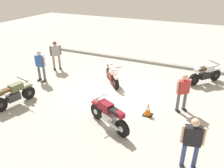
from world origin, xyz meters
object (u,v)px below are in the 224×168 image
Objects in this scene: person_in_blue_shirt at (40,64)px; person_in_black_shirt at (192,141)px; motorcycle_silver_cruiser at (205,74)px; person_in_red_shirt at (183,91)px; motorcycle_cream_vintage at (112,74)px; person_in_gray_shirt at (56,54)px; motorcycle_maroon_cruiser at (109,115)px; motorcycle_olive_vintage at (14,95)px; traffic_cone at (148,110)px.

person_in_black_shirt is at bearing 66.65° from person_in_blue_shirt.
person_in_black_shirt is 8.50m from person_in_blue_shirt.
motorcycle_silver_cruiser is 3.35m from person_in_red_shirt.
person_in_black_shirt is 1.01× the size of person_in_blue_shirt.
motorcycle_cream_vintage is 3.89m from person_in_gray_shirt.
motorcycle_maroon_cruiser is (-2.89, -5.55, 0.00)m from motorcycle_silver_cruiser.
person_in_blue_shirt is at bearing 154.80° from motorcycle_silver_cruiser.
motorcycle_cream_vintage is 0.95× the size of person_in_black_shirt.
motorcycle_maroon_cruiser is 5.50m from person_in_blue_shirt.
motorcycle_silver_cruiser is 0.84× the size of motorcycle_olive_vintage.
motorcycle_maroon_cruiser is 6.60m from person_in_gray_shirt.
motorcycle_silver_cruiser is 0.99× the size of person_in_blue_shirt.
motorcycle_cream_vintage is 4.77m from motorcycle_olive_vintage.
person_in_red_shirt is at bearing -179.92° from person_in_black_shirt.
person_in_red_shirt is at bearing 87.84° from person_in_blue_shirt.
person_in_red_shirt is 0.99× the size of person_in_blue_shirt.
person_in_black_shirt is at bearing -137.65° from motorcycle_silver_cruiser.
motorcycle_maroon_cruiser reaches higher than traffic_cone.
motorcycle_cream_vintage is 0.93× the size of person_in_gray_shirt.
motorcycle_olive_vintage is at bearing -77.57° from motorcycle_cream_vintage.
motorcycle_silver_cruiser and motorcycle_maroon_cruiser have the same top height.
person_in_black_shirt is at bearing 13.41° from person_in_gray_shirt.
person_in_red_shirt is at bearing 39.25° from traffic_cone.
person_in_black_shirt reaches higher than motorcycle_maroon_cruiser.
motorcycle_silver_cruiser is at bearing -39.07° from motorcycle_olive_vintage.
motorcycle_cream_vintage reaches higher than traffic_cone.
person_in_red_shirt is 0.97× the size of person_in_black_shirt.
person_in_blue_shirt is (-5.01, 2.21, 0.42)m from motorcycle_maroon_cruiser.
person_in_black_shirt is (4.42, -4.28, 0.47)m from motorcycle_cream_vintage.
person_in_red_shirt is at bearing -56.55° from motorcycle_olive_vintage.
person_in_red_shirt is 7.70m from person_in_gray_shirt.
person_in_gray_shirt is at bearing 24.78° from motorcycle_olive_vintage.
person_in_black_shirt is at bearing -49.23° from traffic_cone.
person_in_gray_shirt is at bearing 158.51° from traffic_cone.
motorcycle_cream_vintage is 0.82× the size of motorcycle_olive_vintage.
person_in_black_shirt is (0.72, -3.06, 0.03)m from person_in_red_shirt.
motorcycle_silver_cruiser is 0.95× the size of person_in_gray_shirt.
motorcycle_olive_vintage is (-2.91, -3.78, 0.00)m from motorcycle_cream_vintage.
person_in_black_shirt is 3.17× the size of traffic_cone.
motorcycle_silver_cruiser is 6.25m from motorcycle_maroon_cruiser.
motorcycle_olive_vintage is 1.17× the size of person_in_blue_shirt.
person_in_gray_shirt reaches higher than motorcycle_silver_cruiser.
motorcycle_cream_vintage is (-4.37, -2.04, -0.03)m from motorcycle_silver_cruiser.
motorcycle_maroon_cruiser is 1.14× the size of person_in_gray_shirt.
person_in_blue_shirt is at bearing -109.82° from motorcycle_cream_vintage.
person_in_blue_shirt is (-3.54, -1.29, 0.46)m from motorcycle_cream_vintage.
traffic_cone is (6.11, -0.85, -0.68)m from person_in_blue_shirt.
motorcycle_maroon_cruiser is 1.16× the size of person_in_black_shirt.
traffic_cone is (2.57, -2.14, -0.23)m from motorcycle_cream_vintage.
person_in_blue_shirt is 3.13× the size of traffic_cone.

